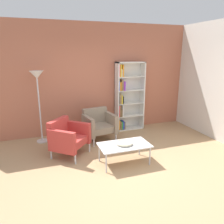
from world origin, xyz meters
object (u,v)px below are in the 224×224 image
at_px(bookshelf_tall, 127,97).
at_px(armchair_spare_guest, 99,124).
at_px(floor_lamp_torchiere, 37,83).
at_px(armchair_near_window, 68,137).
at_px(coffee_table_low, 124,146).
at_px(decorative_bowl, 124,143).

distance_m(bookshelf_tall, armchair_spare_guest, 1.22).
bearing_deg(floor_lamp_torchiere, armchair_near_window, -61.90).
height_order(armchair_spare_guest, armchair_near_window, same).
bearing_deg(floor_lamp_torchiere, armchair_spare_guest, -13.77).
distance_m(bookshelf_tall, armchair_near_window, 2.22).
height_order(bookshelf_tall, coffee_table_low, bookshelf_tall).
distance_m(bookshelf_tall, decorative_bowl, 2.11).
relative_size(bookshelf_tall, floor_lamp_torchiere, 1.09).
bearing_deg(armchair_spare_guest, coffee_table_low, -93.59).
distance_m(decorative_bowl, armchair_near_window, 1.24).
relative_size(bookshelf_tall, armchair_spare_guest, 2.34).
relative_size(bookshelf_tall, coffee_table_low, 1.90).
bearing_deg(coffee_table_low, armchair_spare_guest, 95.87).
relative_size(coffee_table_low, floor_lamp_torchiere, 0.57).
bearing_deg(armchair_near_window, armchair_spare_guest, -13.02).
distance_m(decorative_bowl, floor_lamp_torchiere, 2.48).
bearing_deg(bookshelf_tall, armchair_spare_guest, -151.92).
height_order(decorative_bowl, armchair_near_window, armchair_near_window).
relative_size(bookshelf_tall, armchair_near_window, 2.00).
height_order(coffee_table_low, decorative_bowl, decorative_bowl).
bearing_deg(armchair_spare_guest, armchair_near_window, -153.84).
bearing_deg(floor_lamp_torchiere, decorative_bowl, -48.31).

